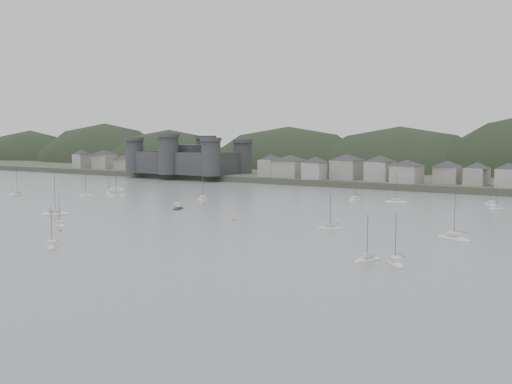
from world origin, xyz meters
The scene contains 9 objects.
ground centered at (0.00, 0.00, 0.00)m, with size 900.00×900.00×0.00m, color slate.
far_shore_land centered at (0.00, 295.00, 1.50)m, with size 900.00×250.00×3.00m, color #383D2D.
forested_ridge centered at (4.83, 269.40, -11.28)m, with size 851.55×103.94×102.57m.
castle centered at (-120.00, 179.80, 10.96)m, with size 66.00×43.00×20.00m.
waterfront_town centered at (50.59, 183.34, 8.66)m, with size 451.48×28.46×12.92m.
sailboat_lead centered at (-96.27, 104.45, 0.18)m, with size 8.22×3.96×10.79m.
moored_fleet centered at (-4.80, 68.70, 0.18)m, with size 238.04×173.43×12.87m.
motor_launch_far centered at (-23.21, 63.79, 0.30)m, with size 4.79×7.49×3.70m.
mooring_buoys centered at (-33.50, 53.74, 0.15)m, with size 77.49×99.36×0.70m.
Camera 1 is at (114.88, -89.75, 23.89)m, focal length 44.38 mm.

